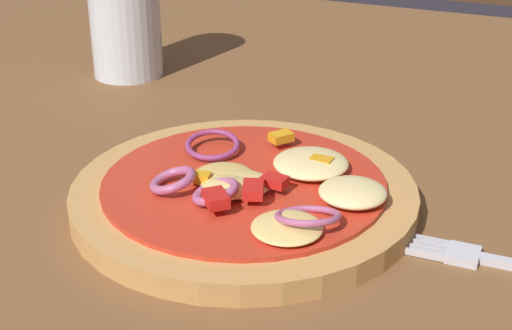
{
  "coord_description": "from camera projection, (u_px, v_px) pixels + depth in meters",
  "views": [
    {
      "loc": [
        0.19,
        -0.43,
        0.27
      ],
      "look_at": [
        0.01,
        -0.01,
        0.06
      ],
      "focal_mm": 53.42,
      "sensor_mm": 36.0,
      "label": 1
    }
  ],
  "objects": [
    {
      "name": "dining_table",
      "position": [
        246.0,
        205.0,
        0.53
      ],
      "size": [
        1.38,
        1.04,
        0.04
      ],
      "color": "brown",
      "rests_on": "ground"
    },
    {
      "name": "pizza",
      "position": [
        248.0,
        193.0,
        0.48
      ],
      "size": [
        0.22,
        0.22,
        0.03
      ],
      "color": "tan",
      "rests_on": "dining_table"
    },
    {
      "name": "beer_glass",
      "position": [
        125.0,
        14.0,
        0.7
      ],
      "size": [
        0.07,
        0.07,
        0.13
      ],
      "color": "silver",
      "rests_on": "dining_table"
    }
  ]
}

